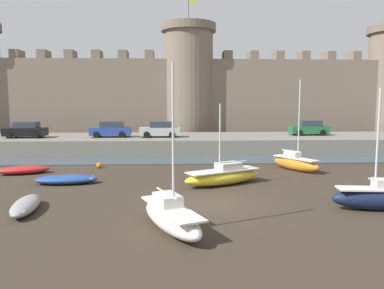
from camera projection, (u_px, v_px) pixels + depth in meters
The scene contains 16 objects.
ground_plane at pixel (212, 204), 18.97m from camera, with size 160.00×160.00×0.00m, color #382D23.
water_channel at pixel (196, 160), 32.91m from camera, with size 80.00×4.50×0.10m, color #3D4C56.
quay_road at pixel (192, 143), 40.02m from camera, with size 67.15×10.00×1.53m, color slate.
castle at pixel (189, 91), 49.36m from camera, with size 62.26×7.11×18.16m.
sailboat_midflat_left at pixel (380, 197), 17.81m from camera, with size 4.53×1.61×5.80m.
rowboat_foreground_centre at pixel (26, 205), 17.58m from camera, with size 1.59×3.69×0.61m.
sailboat_midflat_centre at pixel (224, 176), 23.36m from camera, with size 5.55×3.87×5.05m.
rowboat_near_channel_left at pixel (24, 170), 26.83m from camera, with size 3.79×2.41×0.59m.
sailboat_midflat_right at pixel (295, 162), 28.19m from camera, with size 2.99×4.36×6.76m.
rowboat_near_channel_right at pixel (66, 179), 23.59m from camera, with size 4.01×1.86×0.57m.
sailboat_foreground_left at pixel (171, 216), 15.03m from camera, with size 3.11×5.01×6.63m.
mooring_buoy_near_channel at pixel (99, 165), 29.15m from camera, with size 0.43×0.43×0.43m, color orange.
car_quay_centre_west at pixel (160, 130), 38.43m from camera, with size 4.11×1.90×1.62m.
car_quay_centre_east at pixel (309, 128), 40.76m from camera, with size 4.11×1.90×1.62m.
car_quay_west at pixel (26, 130), 37.81m from camera, with size 4.11×1.90×1.62m.
car_quay_east at pixel (111, 130), 38.47m from camera, with size 4.11×1.90×1.62m.
Camera 1 is at (-1.86, -18.44, 5.15)m, focal length 35.00 mm.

